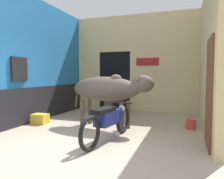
{
  "coord_description": "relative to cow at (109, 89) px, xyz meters",
  "views": [
    {
      "loc": [
        1.92,
        -3.74,
        1.39
      ],
      "look_at": [
        -0.05,
        2.02,
        0.99
      ],
      "focal_mm": 35.0,
      "sensor_mm": 36.0,
      "label": 1
    }
  ],
  "objects": [
    {
      "name": "motorcycle_near",
      "position": [
        0.39,
        -1.1,
        -0.58
      ],
      "size": [
        0.58,
        2.09,
        0.77
      ],
      "color": "black",
      "rests_on": "ground_plane"
    },
    {
      "name": "crate",
      "position": [
        -2.03,
        -0.18,
        -0.88
      ],
      "size": [
        0.44,
        0.32,
        0.28
      ],
      "color": "gold",
      "rests_on": "ground_plane"
    },
    {
      "name": "shopkeeper_seated",
      "position": [
        -0.84,
        2.43,
        -0.38
      ],
      "size": [
        0.44,
        0.33,
        1.24
      ],
      "color": "brown",
      "rests_on": "ground_plane"
    },
    {
      "name": "wall_back_with_doorway",
      "position": [
        -0.31,
        3.15,
        0.54
      ],
      "size": [
        4.71,
        0.93,
        3.69
      ],
      "color": "#D1BC84",
      "rests_on": "ground_plane"
    },
    {
      "name": "bucket",
      "position": [
        2.05,
        0.54,
        -0.89
      ],
      "size": [
        0.26,
        0.26,
        0.26
      ],
      "color": "#C63D33",
      "rests_on": "ground_plane"
    },
    {
      "name": "motorcycle_far",
      "position": [
        -0.34,
        1.83,
        -0.6
      ],
      "size": [
        0.61,
        1.96,
        0.74
      ],
      "color": "black",
      "rests_on": "ground_plane"
    },
    {
      "name": "wall_right_with_door",
      "position": [
        2.45,
        0.58,
        0.8
      ],
      "size": [
        0.22,
        4.49,
        3.69
      ],
      "color": "#D1BC84",
      "rests_on": "ground_plane"
    },
    {
      "name": "plastic_stool",
      "position": [
        -0.5,
        2.64,
        -0.81
      ],
      "size": [
        0.35,
        0.35,
        0.41
      ],
      "color": "red",
      "rests_on": "ground_plane"
    },
    {
      "name": "wall_left_shopfront",
      "position": [
        -2.43,
        0.62,
        0.76
      ],
      "size": [
        0.25,
        4.49,
        3.69
      ],
      "color": "#236BAD",
      "rests_on": "ground_plane"
    },
    {
      "name": "ground_plane",
      "position": [
        0.01,
        -1.61,
        -1.02
      ],
      "size": [
        30.0,
        30.0,
        0.0
      ],
      "primitive_type": "plane",
      "color": "tan"
    },
    {
      "name": "cow",
      "position": [
        0.0,
        0.0,
        0.0
      ],
      "size": [
        2.37,
        1.0,
        1.43
      ],
      "color": "#4C4238",
      "rests_on": "ground_plane"
    }
  ]
}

